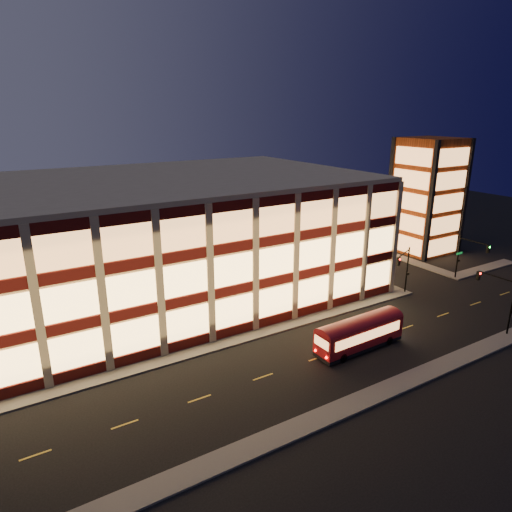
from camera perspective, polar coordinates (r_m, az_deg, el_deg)
ground at (r=46.06m, az=-1.04°, el=-10.73°), size 200.00×200.00×0.00m
sidewalk_office_south at (r=45.56m, az=-5.01°, el=-11.04°), size 54.00×2.00×0.15m
sidewalk_office_east at (r=71.16m, az=8.02°, el=-0.34°), size 2.00×30.00×0.15m
sidewalk_tower_south at (r=73.64m, az=26.44°, el=-1.46°), size 14.00×2.00×0.15m
sidewalk_tower_west at (r=78.36m, az=14.26°, el=0.98°), size 2.00×30.00×0.15m
sidewalk_near at (r=37.13m, az=9.76°, el=-18.67°), size 100.00×2.00×0.15m
office_building at (r=56.69m, az=-12.37°, el=2.29°), size 50.45×30.45×14.50m
stair_tower at (r=77.55m, az=20.55°, el=7.01°), size 8.60×8.60×18.00m
traffic_signal_far at (r=58.10m, az=18.05°, el=-1.05°), size 3.79×1.87×6.00m
traffic_signal_right at (r=66.38m, az=25.03°, el=0.43°), size 1.20×4.37×6.00m
traffic_signal_near at (r=53.11m, az=28.14°, el=-4.07°), size 0.32×4.45×6.00m
trolley_bus at (r=45.27m, az=12.81°, el=-9.21°), size 9.54×2.68×3.21m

